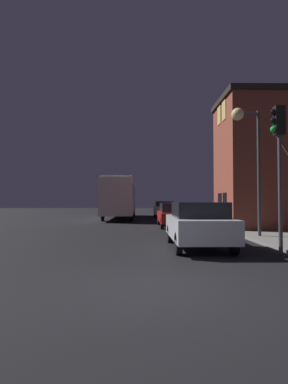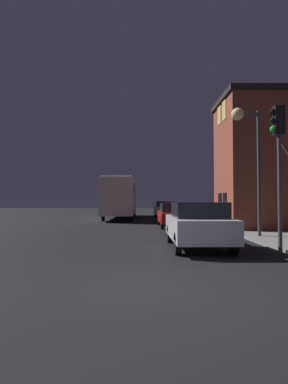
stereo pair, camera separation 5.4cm
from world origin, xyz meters
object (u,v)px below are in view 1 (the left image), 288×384
object	(u,v)px
traffic_light	(279,148)
bus	(121,196)
car_near_lane	(198,224)
car_far_lane	(164,209)
car_mid_lane	(174,214)
streetlamp	(246,137)

from	to	relation	value
traffic_light	bus	world-z (taller)	traffic_light
bus	car_near_lane	size ratio (longest dim) A/B	2.84
bus	car_far_lane	world-z (taller)	bus
car_mid_lane	streetlamp	bearing A→B (deg)	-66.99
car_far_lane	bus	bearing A→B (deg)	-163.62
traffic_light	car_mid_lane	size ratio (longest dim) A/B	0.98
streetlamp	car_far_lane	size ratio (longest dim) A/B	1.38
car_mid_lane	bus	bearing A→B (deg)	113.51
streetlamp	traffic_light	distance (m)	3.85
car_near_lane	car_far_lane	size ratio (longest dim) A/B	1.02
car_mid_lane	car_far_lane	xyz separation A→B (m)	(0.17, 10.31, 0.06)
bus	car_mid_lane	distance (m)	10.01
bus	car_far_lane	distance (m)	4.48
bus	car_near_lane	world-z (taller)	bus
traffic_light	car_far_lane	size ratio (longest dim) A/B	1.14
bus	car_mid_lane	world-z (taller)	bus
traffic_light	bus	distance (m)	19.66
car_near_lane	car_far_lane	bearing A→B (deg)	89.21
streetlamp	bus	bearing A→B (deg)	113.31
traffic_light	streetlamp	bearing A→B (deg)	85.32
streetlamp	car_mid_lane	xyz separation A→B (m)	(-2.49, 5.87, -3.62)
car_near_lane	car_far_lane	world-z (taller)	car_near_lane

